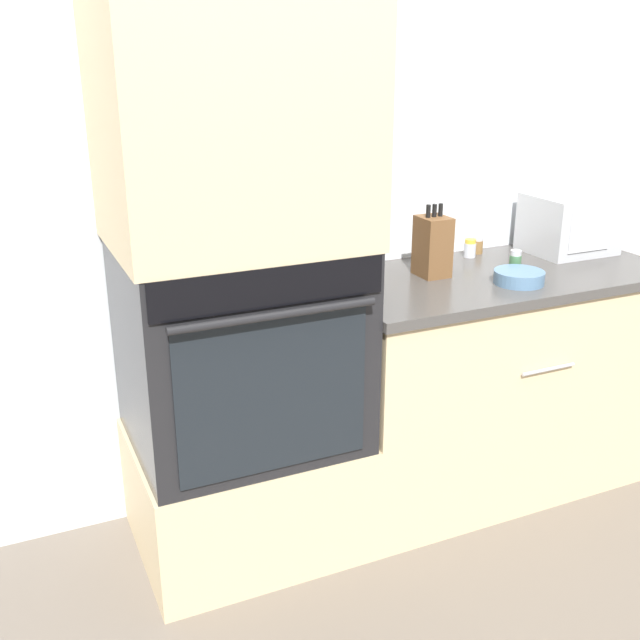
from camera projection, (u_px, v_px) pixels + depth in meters
ground_plane at (379, 560)px, 2.54m from camera, size 12.00×12.00×0.00m
wall_back at (304, 163)px, 2.65m from camera, size 8.00×0.05×2.50m
oven_cabinet_base at (246, 488)px, 2.58m from camera, size 0.74×0.60×0.41m
wall_oven at (240, 344)px, 2.39m from camera, size 0.71×0.64×0.67m
oven_cabinet_upper at (231, 114)px, 2.15m from camera, size 0.74×0.60×0.76m
counter_unit at (490, 378)px, 2.89m from camera, size 1.29×0.63×0.86m
microwave at (569, 224)px, 2.97m from camera, size 0.32×0.27×0.23m
knife_block at (433, 246)px, 2.66m from camera, size 0.10×0.12×0.26m
bowl at (519, 277)px, 2.60m from camera, size 0.17×0.17×0.05m
condiment_jar_near at (477, 245)px, 2.97m from camera, size 0.04×0.04×0.07m
condiment_jar_mid at (470, 248)px, 2.92m from camera, size 0.05×0.05×0.07m
condiment_jar_far at (515, 262)px, 2.71m from camera, size 0.04×0.04×0.09m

